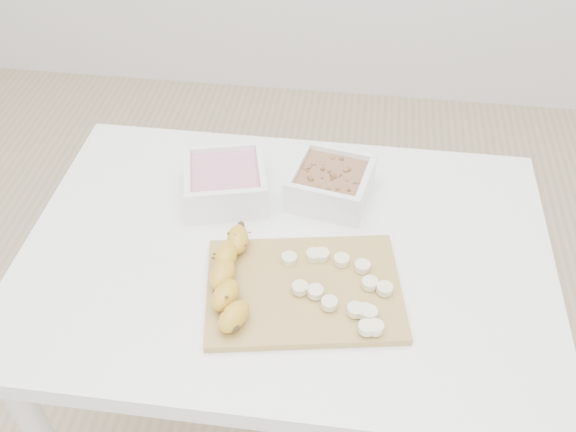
# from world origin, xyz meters

# --- Properties ---
(table) EXTENTS (1.00, 0.70, 0.75)m
(table) POSITION_xyz_m (0.00, 0.00, 0.65)
(table) COLOR white
(table) RESTS_ON ground
(bowl_yogurt) EXTENTS (0.20, 0.20, 0.08)m
(bowl_yogurt) POSITION_xyz_m (-0.14, 0.14, 0.79)
(bowl_yogurt) COLOR white
(bowl_yogurt) RESTS_ON table
(bowl_granola) EXTENTS (0.18, 0.18, 0.07)m
(bowl_granola) POSITION_xyz_m (0.07, 0.16, 0.79)
(bowl_granola) COLOR white
(bowl_granola) RESTS_ON table
(cutting_board) EXTENTS (0.38, 0.30, 0.01)m
(cutting_board) POSITION_xyz_m (0.05, -0.10, 0.76)
(cutting_board) COLOR #A78345
(cutting_board) RESTS_ON table
(banana) EXTENTS (0.07, 0.24, 0.04)m
(banana) POSITION_xyz_m (-0.08, -0.11, 0.79)
(banana) COLOR #BD8D22
(banana) RESTS_ON cutting_board
(banana_slices) EXTENTS (0.20, 0.19, 0.02)m
(banana_slices) POSITION_xyz_m (0.11, -0.10, 0.77)
(banana_slices) COLOR beige
(banana_slices) RESTS_ON cutting_board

